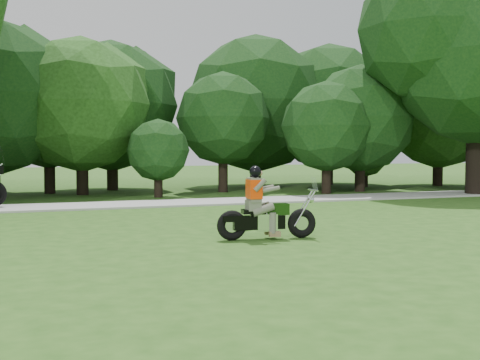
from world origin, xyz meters
TOP-DOWN VIEW (x-y plane):
  - ground at (0.00, 0.00)m, footprint 100.00×100.00m
  - walkway at (0.00, 8.00)m, footprint 60.00×2.20m
  - tree_line at (-0.83, 14.18)m, footprint 40.14×11.45m
  - big_tree_east at (10.46, 7.87)m, footprint 9.07×6.89m
  - chopper_motorcycle at (-1.66, -0.07)m, footprint 2.05×0.63m

SIDE VIEW (x-z plane):
  - ground at x=0.00m, z-range 0.00..0.00m
  - walkway at x=0.00m, z-range 0.00..0.06m
  - chopper_motorcycle at x=-1.66m, z-range -0.19..1.28m
  - tree_line at x=-0.83m, z-range -0.05..7.16m
  - big_tree_east at x=10.46m, z-range 0.80..11.26m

